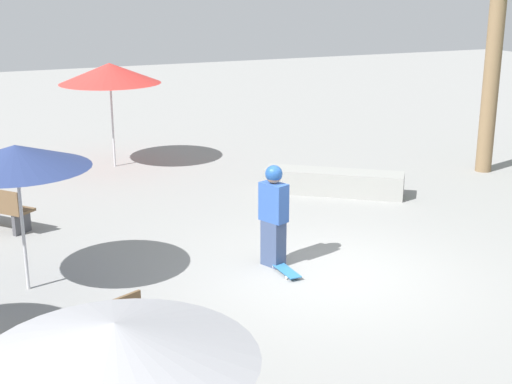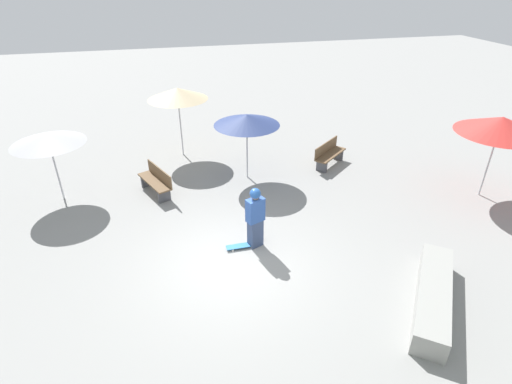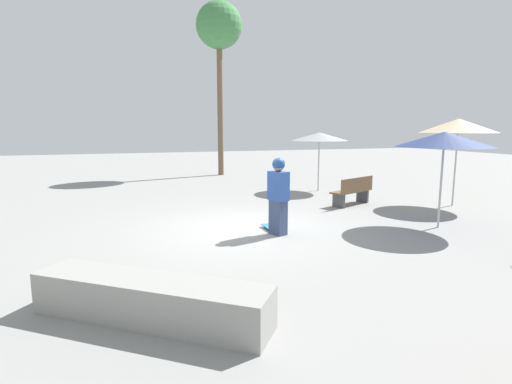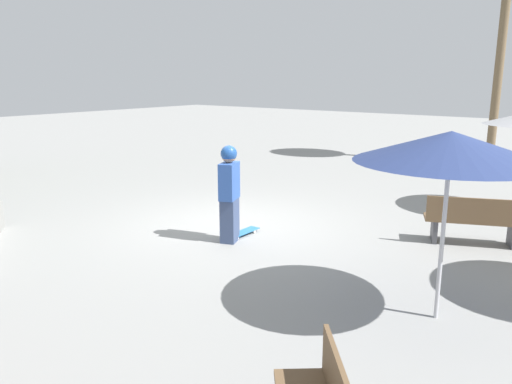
# 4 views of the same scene
# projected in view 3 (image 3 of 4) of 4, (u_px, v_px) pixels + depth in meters

# --- Properties ---
(ground_plane) EXTENTS (60.00, 60.00, 0.00)m
(ground_plane) POSITION_uv_depth(u_px,v_px,m) (242.00, 229.00, 9.22)
(ground_plane) COLOR gray
(skater_main) EXTENTS (0.51, 0.40, 1.68)m
(skater_main) POSITION_uv_depth(u_px,v_px,m) (278.00, 194.00, 8.60)
(skater_main) COLOR #38476B
(skater_main) RESTS_ON ground_plane
(skateboard) EXTENTS (0.80, 0.21, 0.07)m
(skateboard) POSITION_uv_depth(u_px,v_px,m) (271.00, 228.00, 9.07)
(skateboard) COLOR teal
(skateboard) RESTS_ON ground_plane
(concrete_ledge) EXTENTS (2.35, 2.77, 0.52)m
(concrete_ledge) POSITION_uv_depth(u_px,v_px,m) (150.00, 300.00, 4.81)
(concrete_ledge) COLOR gray
(concrete_ledge) RESTS_ON ground_plane
(bench_near) EXTENTS (1.04, 1.64, 0.85)m
(bench_near) POSITION_uv_depth(u_px,v_px,m) (353.00, 191.00, 11.99)
(bench_near) COLOR #47474C
(bench_near) RESTS_ON ground_plane
(shade_umbrella_grey) EXTENTS (2.09, 2.09, 2.14)m
(shade_umbrella_grey) POSITION_uv_depth(u_px,v_px,m) (319.00, 137.00, 14.52)
(shade_umbrella_grey) COLOR #B7B7BC
(shade_umbrella_grey) RESTS_ON ground_plane
(shade_umbrella_navy) EXTENTS (2.13, 2.13, 2.22)m
(shade_umbrella_navy) POSITION_uv_depth(u_px,v_px,m) (444.00, 139.00, 9.03)
(shade_umbrella_navy) COLOR #B7B7BC
(shade_umbrella_navy) RESTS_ON ground_plane
(shade_umbrella_tan) EXTENTS (2.15, 2.15, 2.57)m
(shade_umbrella_tan) POSITION_uv_depth(u_px,v_px,m) (458.00, 126.00, 11.60)
(shade_umbrella_tan) COLOR #B7B7BC
(shade_umbrella_tan) RESTS_ON ground_plane
(palm_tree_center_right) EXTENTS (2.18, 2.18, 8.17)m
(palm_tree_center_right) POSITION_uv_depth(u_px,v_px,m) (219.00, 29.00, 18.76)
(palm_tree_center_right) COLOR brown
(palm_tree_center_right) RESTS_ON ground_plane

